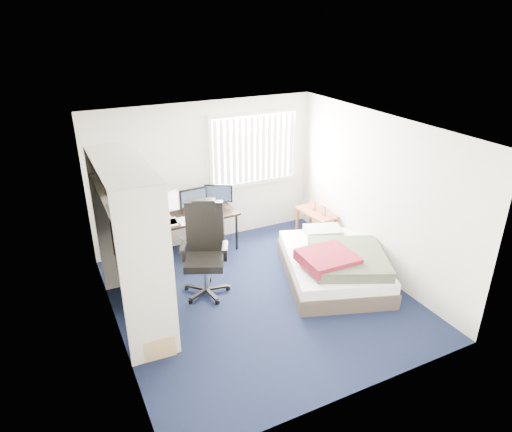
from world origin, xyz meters
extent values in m
plane|color=black|center=(0.00, 0.00, 0.00)|extent=(4.20, 4.20, 0.00)
plane|color=silver|center=(0.00, 2.10, 1.25)|extent=(4.00, 0.00, 4.00)
plane|color=silver|center=(0.00, -2.10, 1.25)|extent=(4.00, 0.00, 4.00)
plane|color=silver|center=(-2.00, 0.00, 1.25)|extent=(0.00, 4.20, 4.20)
plane|color=silver|center=(2.00, 0.00, 1.25)|extent=(0.00, 4.20, 4.20)
plane|color=white|center=(0.00, 0.00, 2.50)|extent=(4.20, 4.20, 0.00)
cube|color=white|center=(0.90, 2.08, 1.60)|extent=(1.60, 0.02, 1.20)
cube|color=beige|center=(0.90, 2.05, 2.23)|extent=(1.72, 0.06, 0.06)
cube|color=beige|center=(0.90, 2.05, 0.97)|extent=(1.72, 0.06, 0.06)
cube|color=white|center=(0.90, 2.02, 1.60)|extent=(1.60, 0.04, 1.16)
cube|color=beige|center=(-1.70, -0.60, 1.10)|extent=(0.60, 0.04, 2.20)
cube|color=beige|center=(-1.70, 1.20, 1.10)|extent=(0.60, 0.04, 2.20)
cube|color=beige|center=(-1.70, 0.30, 2.20)|extent=(0.60, 1.80, 0.04)
cube|color=beige|center=(-1.70, 0.30, 1.82)|extent=(0.56, 1.74, 0.03)
cylinder|color=silver|center=(-1.70, 0.30, 1.70)|extent=(0.03, 1.72, 0.03)
cube|color=#26262B|center=(-1.70, 0.20, 1.25)|extent=(0.38, 1.10, 0.90)
cube|color=beige|center=(-1.38, 0.75, 1.10)|extent=(0.03, 0.90, 2.20)
cube|color=white|center=(-1.70, -0.15, 1.96)|extent=(0.38, 0.30, 0.24)
cube|color=gray|center=(-1.70, 0.35, 1.95)|extent=(0.34, 0.28, 0.22)
cube|color=black|center=(-0.38, 1.73, 0.69)|extent=(1.46, 0.74, 0.04)
cylinder|color=black|center=(-1.02, 1.42, 0.33)|extent=(0.04, 0.04, 0.67)
cylinder|color=black|center=(-1.05, 1.97, 0.33)|extent=(0.04, 0.04, 0.67)
cylinder|color=black|center=(0.29, 1.49, 0.33)|extent=(0.04, 0.04, 0.67)
cylinder|color=black|center=(0.26, 2.04, 0.33)|extent=(0.04, 0.04, 0.67)
cube|color=white|center=(-0.84, 1.82, 0.99)|extent=(0.50, 0.06, 0.36)
cube|color=white|center=(-0.84, 1.82, 0.99)|extent=(0.45, 0.03, 0.31)
cube|color=black|center=(-0.34, 1.85, 0.97)|extent=(0.48, 0.06, 0.32)
cube|color=#1E2838|center=(-0.34, 1.85, 0.97)|extent=(0.43, 0.03, 0.27)
cube|color=black|center=(0.11, 1.83, 0.97)|extent=(0.48, 0.06, 0.32)
cube|color=#1E2838|center=(0.11, 1.83, 0.97)|extent=(0.43, 0.03, 0.27)
cube|color=white|center=(-0.52, 1.63, 0.71)|extent=(0.41, 0.16, 0.02)
cube|color=black|center=(-0.23, 1.64, 0.72)|extent=(0.07, 0.10, 0.02)
cylinder|color=silver|center=(-0.09, 1.70, 0.79)|extent=(0.08, 0.08, 0.16)
cube|color=white|center=(-0.38, 1.73, 0.71)|extent=(0.31, 0.30, 0.00)
cube|color=black|center=(-0.67, 0.45, 0.07)|extent=(0.87, 0.87, 0.13)
cylinder|color=silver|center=(-0.67, 0.45, 0.30)|extent=(0.07, 0.07, 0.44)
cube|color=black|center=(-0.67, 0.45, 0.55)|extent=(0.73, 0.73, 0.11)
cube|color=black|center=(-0.57, 0.67, 0.99)|extent=(0.54, 0.33, 0.77)
cube|color=black|center=(-0.57, 0.67, 1.31)|extent=(0.35, 0.26, 0.18)
cube|color=black|center=(-0.94, 0.57, 0.78)|extent=(0.20, 0.31, 0.04)
cube|color=black|center=(-0.40, 0.32, 0.78)|extent=(0.20, 0.31, 0.04)
cube|color=white|center=(-0.44, 1.85, 0.22)|extent=(0.33, 0.29, 0.03)
cylinder|color=white|center=(-0.52, 1.75, 0.10)|extent=(0.03, 0.03, 0.21)
cylinder|color=white|center=(-0.56, 1.90, 0.10)|extent=(0.03, 0.03, 0.21)
cylinder|color=white|center=(-0.32, 1.80, 0.10)|extent=(0.03, 0.03, 0.21)
cylinder|color=white|center=(-0.36, 1.95, 0.10)|extent=(0.03, 0.03, 0.21)
cube|color=brown|center=(1.75, 1.24, 0.52)|extent=(0.47, 0.82, 0.04)
cube|color=brown|center=(1.63, 0.87, 0.25)|extent=(0.04, 0.04, 0.50)
cube|color=brown|center=(1.56, 1.57, 0.25)|extent=(0.04, 0.04, 0.50)
cube|color=brown|center=(1.94, 0.90, 0.25)|extent=(0.04, 0.04, 0.50)
cube|color=brown|center=(1.87, 1.60, 0.25)|extent=(0.04, 0.04, 0.50)
cube|color=brown|center=(1.77, 1.06, 0.63)|extent=(0.03, 0.14, 0.18)
cube|color=brown|center=(1.74, 1.35, 0.63)|extent=(0.03, 0.14, 0.18)
cube|color=#3F352D|center=(1.25, -0.02, 0.12)|extent=(1.97, 2.26, 0.25)
cube|color=white|center=(1.25, -0.02, 0.32)|extent=(1.92, 2.21, 0.17)
cube|color=#AEB6A8|center=(1.47, 0.61, 0.48)|extent=(0.70, 0.58, 0.14)
cube|color=#36392B|center=(1.31, -0.31, 0.47)|extent=(1.47, 1.52, 0.18)
cube|color=maroon|center=(0.95, -0.29, 0.55)|extent=(0.77, 0.72, 0.16)
cube|color=tan|center=(-1.65, -0.49, 0.14)|extent=(0.40, 0.31, 0.29)
camera|label=1|loc=(-2.53, -5.00, 3.84)|focal=32.00mm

